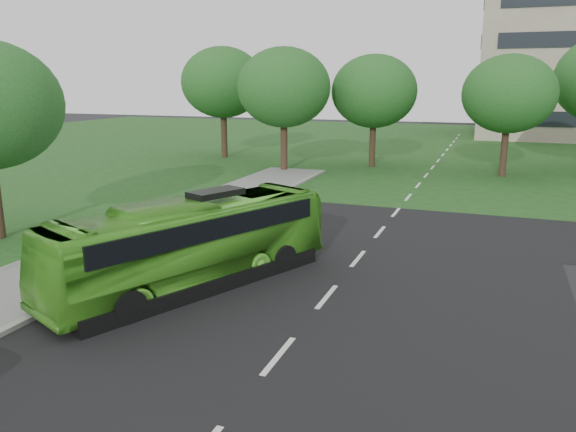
% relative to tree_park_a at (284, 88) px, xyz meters
% --- Properties ---
extents(ground, '(160.00, 160.00, 0.00)m').
position_rel_tree_park_a_xyz_m(ground, '(9.94, -24.44, -5.93)').
color(ground, black).
rests_on(ground, ground).
extents(street_surfaces, '(120.00, 120.00, 0.15)m').
position_rel_tree_park_a_xyz_m(street_surfaces, '(9.56, -1.69, -5.90)').
color(street_surfaces, black).
rests_on(street_surfaces, ground).
extents(tree_park_a, '(6.58, 6.58, 8.74)m').
position_rel_tree_park_a_xyz_m(tree_park_a, '(0.00, 0.00, 0.00)').
color(tree_park_a, black).
rests_on(tree_park_a, ground).
extents(tree_park_b, '(6.37, 6.37, 8.35)m').
position_rel_tree_park_a_xyz_m(tree_park_b, '(5.48, 4.48, -0.30)').
color(tree_park_b, black).
rests_on(tree_park_b, ground).
extents(tree_park_c, '(6.14, 6.14, 8.15)m').
position_rel_tree_park_a_xyz_m(tree_park_c, '(14.86, 3.13, -0.40)').
color(tree_park_c, black).
rests_on(tree_park_c, ground).
extents(tree_park_f, '(6.90, 6.90, 9.20)m').
position_rel_tree_park_a_xyz_m(tree_park_f, '(-7.50, 5.35, 0.33)').
color(tree_park_f, black).
rests_on(tree_park_f, ground).
extents(bus, '(6.12, 10.01, 2.76)m').
position_rel_tree_park_a_xyz_m(bus, '(5.62, -22.87, -4.55)').
color(bus, '#4BA527').
rests_on(bus, ground).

